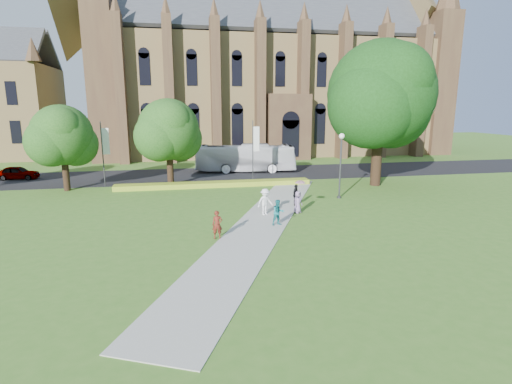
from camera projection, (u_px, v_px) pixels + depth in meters
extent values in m
plane|color=#3E7122|center=(267.00, 226.00, 24.82)|extent=(160.00, 160.00, 0.00)
cube|color=black|center=(227.00, 174.00, 44.01)|extent=(160.00, 10.00, 0.02)
cube|color=#B2B2A8|center=(263.00, 222.00, 25.78)|extent=(15.58, 28.54, 0.04)
cube|color=#CDD32A|center=(215.00, 184.00, 37.06)|extent=(18.00, 1.40, 0.45)
cube|color=brown|center=(273.00, 99.00, 63.30)|extent=(52.00, 16.00, 17.00)
cube|color=brown|center=(102.00, 81.00, 51.54)|extent=(3.50, 3.50, 21.00)
cube|color=brown|center=(440.00, 85.00, 60.80)|extent=(3.50, 3.50, 21.00)
cube|color=brown|center=(288.00, 127.00, 55.51)|extent=(6.00, 2.50, 9.00)
cylinder|color=#38383D|center=(340.00, 169.00, 31.97)|extent=(0.14, 0.14, 4.80)
sphere|color=white|center=(342.00, 136.00, 31.42)|extent=(0.44, 0.44, 0.44)
cylinder|color=#38383D|center=(339.00, 197.00, 32.46)|extent=(0.36, 0.36, 0.15)
cylinder|color=#332114|center=(377.00, 150.00, 37.14)|extent=(0.96, 0.96, 6.60)
sphere|color=#12340E|center=(381.00, 94.00, 36.07)|extent=(9.60, 9.60, 9.60)
cylinder|color=#332114|center=(65.00, 169.00, 35.02)|extent=(0.56, 0.56, 3.85)
sphere|color=#1A4615|center=(62.00, 135.00, 34.39)|extent=(5.20, 5.20, 5.20)
cylinder|color=#332114|center=(170.00, 164.00, 37.17)|extent=(0.60, 0.60, 4.12)
sphere|color=#1A4615|center=(168.00, 129.00, 36.50)|extent=(5.60, 5.60, 5.60)
cylinder|color=#38383D|center=(253.00, 151.00, 39.15)|extent=(0.10, 0.10, 6.00)
cube|color=white|center=(256.00, 139.00, 38.97)|extent=(0.60, 0.02, 2.40)
cylinder|color=#38383D|center=(103.00, 155.00, 36.51)|extent=(0.10, 0.10, 6.00)
cube|color=white|center=(106.00, 141.00, 36.32)|extent=(0.60, 0.02, 2.40)
imported|color=white|center=(245.00, 158.00, 45.22)|extent=(11.55, 4.32, 3.14)
imported|color=gray|center=(18.00, 173.00, 40.65)|extent=(4.12, 1.95, 1.36)
imported|color=#5C2015|center=(217.00, 225.00, 22.30)|extent=(0.59, 0.39, 1.59)
imported|color=#166D72|center=(278.00, 213.00, 24.77)|extent=(0.89, 0.75, 1.63)
imported|color=white|center=(265.00, 202.00, 27.21)|extent=(1.32, 1.02, 1.80)
imported|color=black|center=(296.00, 195.00, 29.73)|extent=(0.87, 0.99, 1.61)
imported|color=gray|center=(298.00, 202.00, 27.72)|extent=(0.89, 0.81, 1.52)
imported|color=#F0A9BD|center=(300.00, 186.00, 27.62)|extent=(0.84, 0.84, 0.65)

